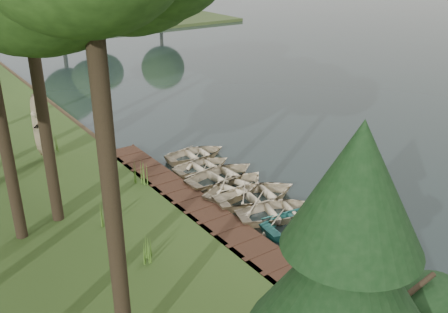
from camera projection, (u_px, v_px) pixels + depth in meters
ground at (232, 204)px, 21.69m from camera, size 300.00×300.00×0.00m
water at (351, 50)px, 52.54m from camera, size 130.00×200.00×0.05m
boardwalk at (200, 211)px, 20.79m from camera, size 1.60×16.00×0.30m
peninsula at (53, 30)px, 63.43m from camera, size 50.00×14.00×0.45m
rowboat_0 at (333, 239)px, 18.47m from camera, size 3.53×3.00×0.62m
rowboat_1 at (304, 219)px, 19.64m from camera, size 3.86×2.94×0.75m
rowboat_2 at (278, 210)px, 20.36m from camera, size 4.06×3.36×0.73m
rowboat_3 at (256, 193)px, 21.64m from camera, size 4.17×3.26×0.79m
rowboat_4 at (236, 185)px, 22.39m from camera, size 4.15×3.46×0.74m
rowboat_5 at (222, 174)px, 23.46m from camera, size 3.85×2.87×0.76m
rowboat_6 at (203, 165)px, 24.60m from camera, size 3.03×2.17×0.63m
rowboat_7 at (196, 153)px, 25.95m from camera, size 3.39×2.52×0.68m
stored_rowboat at (46, 153)px, 25.14m from camera, size 4.17×3.60×0.73m
tree_0 at (92, 3)px, 9.86m from camera, size 5.00×5.00×11.24m
pine_tree at (342, 312)px, 7.48m from camera, size 3.80×3.80×8.12m
reeds_0 at (148, 250)px, 17.13m from camera, size 0.60×0.60×0.88m
reeds_1 at (105, 211)px, 19.42m from camera, size 0.60×0.60×1.04m
reeds_2 at (141, 174)px, 22.58m from camera, size 0.60×0.60×1.04m
reeds_3 at (52, 143)px, 26.05m from camera, size 0.60×0.60×1.00m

